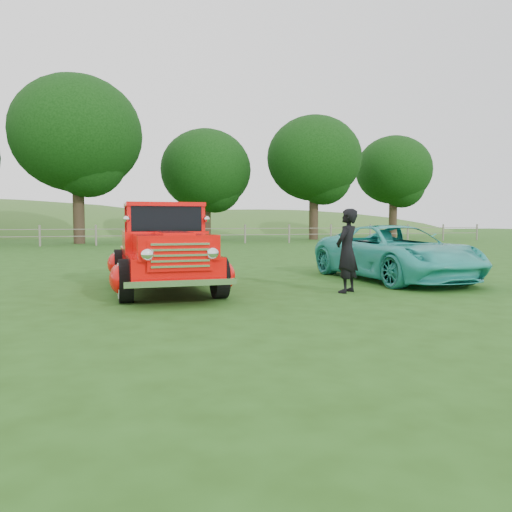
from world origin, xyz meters
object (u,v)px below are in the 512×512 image
object	(u,v)px
tree_near_west	(77,134)
teal_sedan	(395,253)
tree_mid_east	(314,159)
tree_far_east	(394,170)
man	(347,251)
tree_near_east	(206,170)
red_pickup	(164,251)

from	to	relation	value
tree_near_west	teal_sedan	xyz separation A→B (m)	(7.81, -22.95, -6.14)
tree_near_west	tree_mid_east	xyz separation A→B (m)	(17.00, 2.00, -0.62)
tree_mid_east	teal_sedan	world-z (taller)	tree_mid_east
tree_far_east	teal_sedan	xyz separation A→B (m)	(-18.19, -27.95, -5.20)
tree_mid_east	man	world-z (taller)	tree_mid_east
tree_far_east	man	world-z (taller)	tree_far_east
tree_far_east	tree_near_west	bearing A→B (deg)	-169.11
tree_near_east	tree_far_east	xyz separation A→B (m)	(17.00, 1.00, 0.61)
tree_near_west	man	xyz separation A→B (m)	(5.69, -24.52, -5.97)
tree_mid_east	tree_near_west	bearing A→B (deg)	-173.29
man	teal_sedan	bearing A→B (deg)	178.63
man	tree_far_east	bearing A→B (deg)	-162.31
tree_near_east	man	world-z (taller)	tree_near_east
tree_near_east	red_pickup	distance (m)	28.11
tree_near_west	man	distance (m)	25.87
tree_far_east	man	size ratio (longest dim) A/B	5.36
tree_near_east	teal_sedan	xyz separation A→B (m)	(-1.19, -26.95, -4.59)
tree_near_east	red_pickup	world-z (taller)	tree_near_east
tree_near_west	tree_far_east	size ratio (longest dim) A/B	1.18
tree_near_west	tree_mid_east	world-z (taller)	tree_near_west
tree_far_east	man	bearing A→B (deg)	-124.54
tree_near_west	tree_near_east	size ratio (longest dim) A/B	1.25
tree_far_east	tree_mid_east	bearing A→B (deg)	-161.57
red_pickup	man	size ratio (longest dim) A/B	3.02
red_pickup	man	xyz separation A→B (m)	(3.37, -1.58, 0.03)
teal_sedan	man	distance (m)	2.64
tree_mid_east	tree_far_east	size ratio (longest dim) A/B	1.07
tree_far_east	man	distance (m)	36.18
tree_mid_east	tree_far_east	bearing A→B (deg)	18.43
red_pickup	man	bearing A→B (deg)	-24.43
tree_far_east	teal_sedan	bearing A→B (deg)	-123.06
tree_far_east	teal_sedan	distance (m)	33.75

